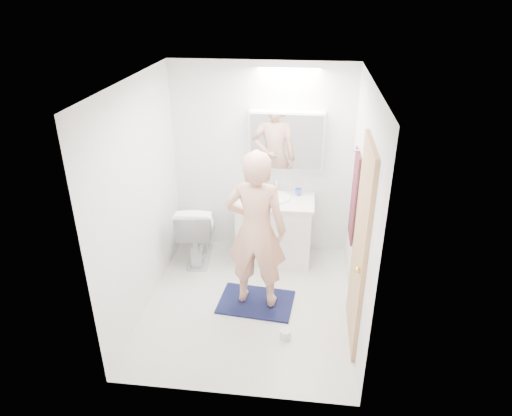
# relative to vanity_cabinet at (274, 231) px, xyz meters

# --- Properties ---
(floor) EXTENTS (2.50, 2.50, 0.00)m
(floor) POSITION_rel_vanity_cabinet_xyz_m (-0.19, -0.96, -0.39)
(floor) COLOR silver
(floor) RESTS_ON ground
(ceiling) EXTENTS (2.50, 2.50, 0.00)m
(ceiling) POSITION_rel_vanity_cabinet_xyz_m (-0.19, -0.96, 2.01)
(ceiling) COLOR white
(ceiling) RESTS_ON floor
(wall_back) EXTENTS (2.50, 0.00, 2.50)m
(wall_back) POSITION_rel_vanity_cabinet_xyz_m (-0.19, 0.29, 0.81)
(wall_back) COLOR white
(wall_back) RESTS_ON floor
(wall_front) EXTENTS (2.50, 0.00, 2.50)m
(wall_front) POSITION_rel_vanity_cabinet_xyz_m (-0.19, -2.21, 0.81)
(wall_front) COLOR white
(wall_front) RESTS_ON floor
(wall_left) EXTENTS (0.00, 2.50, 2.50)m
(wall_left) POSITION_rel_vanity_cabinet_xyz_m (-1.29, -0.96, 0.81)
(wall_left) COLOR white
(wall_left) RESTS_ON floor
(wall_right) EXTENTS (0.00, 2.50, 2.50)m
(wall_right) POSITION_rel_vanity_cabinet_xyz_m (0.91, -0.96, 0.81)
(wall_right) COLOR white
(wall_right) RESTS_ON floor
(vanity_cabinet) EXTENTS (0.90, 0.55, 0.78)m
(vanity_cabinet) POSITION_rel_vanity_cabinet_xyz_m (0.00, 0.00, 0.00)
(vanity_cabinet) COLOR white
(vanity_cabinet) RESTS_ON floor
(countertop) EXTENTS (0.95, 0.58, 0.04)m
(countertop) POSITION_rel_vanity_cabinet_xyz_m (-0.00, -0.00, 0.41)
(countertop) COLOR silver
(countertop) RESTS_ON vanity_cabinet
(sink_basin) EXTENTS (0.36, 0.36, 0.03)m
(sink_basin) POSITION_rel_vanity_cabinet_xyz_m (-0.00, 0.03, 0.45)
(sink_basin) COLOR white
(sink_basin) RESTS_ON countertop
(faucet) EXTENTS (0.02, 0.02, 0.16)m
(faucet) POSITION_rel_vanity_cabinet_xyz_m (-0.00, 0.22, 0.51)
(faucet) COLOR white
(faucet) RESTS_ON countertop
(medicine_cabinet) EXTENTS (0.88, 0.14, 0.70)m
(medicine_cabinet) POSITION_rel_vanity_cabinet_xyz_m (0.11, 0.21, 1.11)
(medicine_cabinet) COLOR white
(medicine_cabinet) RESTS_ON wall_back
(mirror_panel) EXTENTS (0.84, 0.01, 0.66)m
(mirror_panel) POSITION_rel_vanity_cabinet_xyz_m (0.11, 0.13, 1.11)
(mirror_panel) COLOR silver
(mirror_panel) RESTS_ON medicine_cabinet
(toilet) EXTENTS (0.52, 0.82, 0.80)m
(toilet) POSITION_rel_vanity_cabinet_xyz_m (-0.95, -0.11, 0.01)
(toilet) COLOR white
(toilet) RESTS_ON floor
(bath_rug) EXTENTS (0.85, 0.62, 0.02)m
(bath_rug) POSITION_rel_vanity_cabinet_xyz_m (-0.12, -0.95, -0.38)
(bath_rug) COLOR #121938
(bath_rug) RESTS_ON floor
(person) EXTENTS (0.66, 0.47, 1.73)m
(person) POSITION_rel_vanity_cabinet_xyz_m (-0.12, -0.95, 0.52)
(person) COLOR tan
(person) RESTS_ON bath_rug
(door) EXTENTS (0.04, 0.80, 2.00)m
(door) POSITION_rel_vanity_cabinet_xyz_m (0.89, -1.31, 0.61)
(door) COLOR #AD7C56
(door) RESTS_ON wall_right
(door_knob) EXTENTS (0.06, 0.06, 0.06)m
(door_knob) POSITION_rel_vanity_cabinet_xyz_m (0.85, -1.61, 0.56)
(door_knob) COLOR gold
(door_knob) RESTS_ON door
(towel) EXTENTS (0.02, 0.42, 1.00)m
(towel) POSITION_rel_vanity_cabinet_xyz_m (0.88, -0.41, 0.71)
(towel) COLOR #101633
(towel) RESTS_ON wall_right
(towel_hook) EXTENTS (0.07, 0.02, 0.02)m
(towel_hook) POSITION_rel_vanity_cabinet_xyz_m (0.87, -0.41, 1.23)
(towel_hook) COLOR silver
(towel_hook) RESTS_ON wall_right
(soap_bottle_a) EXTENTS (0.10, 0.10, 0.21)m
(soap_bottle_a) POSITION_rel_vanity_cabinet_xyz_m (-0.26, 0.15, 0.53)
(soap_bottle_a) COLOR #CAB882
(soap_bottle_a) RESTS_ON countertop
(soap_bottle_b) EXTENTS (0.12, 0.12, 0.19)m
(soap_bottle_b) POSITION_rel_vanity_cabinet_xyz_m (-0.17, 0.18, 0.52)
(soap_bottle_b) COLOR #5188AF
(soap_bottle_b) RESTS_ON countertop
(toothbrush_cup) EXTENTS (0.11, 0.11, 0.08)m
(toothbrush_cup) POSITION_rel_vanity_cabinet_xyz_m (0.27, 0.16, 0.47)
(toothbrush_cup) COLOR #466AD3
(toothbrush_cup) RESTS_ON countertop
(toilet_paper_roll) EXTENTS (0.11, 0.11, 0.10)m
(toilet_paper_roll) POSITION_rel_vanity_cabinet_xyz_m (0.24, -1.47, -0.34)
(toilet_paper_roll) COLOR silver
(toilet_paper_roll) RESTS_ON floor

